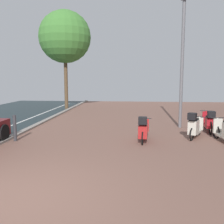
{
  "coord_description": "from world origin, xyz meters",
  "views": [
    {
      "loc": [
        2.2,
        -4.36,
        2.26
      ],
      "look_at": [
        1.57,
        2.84,
        1.29
      ],
      "focal_mm": 41.11,
      "sensor_mm": 36.0,
      "label": 1
    }
  ],
  "objects_px": {
    "lamp_post": "(182,56)",
    "street_tree": "(65,37)",
    "scooter_extra": "(195,126)",
    "bollard_far": "(15,128)",
    "scooter_far": "(143,130)",
    "scooter_near": "(209,122)"
  },
  "relations": [
    {
      "from": "lamp_post",
      "to": "street_tree",
      "type": "relative_size",
      "value": 0.83
    },
    {
      "from": "street_tree",
      "to": "scooter_extra",
      "type": "bearing_deg",
      "value": -50.5
    },
    {
      "from": "street_tree",
      "to": "bollard_far",
      "type": "bearing_deg",
      "value": -85.91
    },
    {
      "from": "scooter_near",
      "to": "lamp_post",
      "type": "xyz_separation_m",
      "value": [
        -1.0,
        0.97,
        2.77
      ]
    },
    {
      "from": "scooter_near",
      "to": "lamp_post",
      "type": "relative_size",
      "value": 0.3
    },
    {
      "from": "scooter_near",
      "to": "lamp_post",
      "type": "height_order",
      "value": "lamp_post"
    },
    {
      "from": "lamp_post",
      "to": "street_tree",
      "type": "bearing_deg",
      "value": 136.9
    },
    {
      "from": "scooter_extra",
      "to": "lamp_post",
      "type": "bearing_deg",
      "value": 94.17
    },
    {
      "from": "scooter_near",
      "to": "street_tree",
      "type": "height_order",
      "value": "street_tree"
    },
    {
      "from": "scooter_extra",
      "to": "street_tree",
      "type": "bearing_deg",
      "value": 129.5
    },
    {
      "from": "scooter_far",
      "to": "lamp_post",
      "type": "distance_m",
      "value": 4.31
    },
    {
      "from": "scooter_far",
      "to": "scooter_extra",
      "type": "distance_m",
      "value": 2.02
    },
    {
      "from": "scooter_extra",
      "to": "street_tree",
      "type": "relative_size",
      "value": 0.22
    },
    {
      "from": "street_tree",
      "to": "bollard_far",
      "type": "relative_size",
      "value": 7.44
    },
    {
      "from": "scooter_far",
      "to": "bollard_far",
      "type": "relative_size",
      "value": 1.95
    },
    {
      "from": "scooter_extra",
      "to": "lamp_post",
      "type": "xyz_separation_m",
      "value": [
        -0.16,
        2.14,
        2.75
      ]
    },
    {
      "from": "street_tree",
      "to": "bollard_far",
      "type": "distance_m",
      "value": 10.72
    },
    {
      "from": "street_tree",
      "to": "lamp_post",
      "type": "bearing_deg",
      "value": -43.1
    },
    {
      "from": "scooter_near",
      "to": "scooter_extra",
      "type": "height_order",
      "value": "scooter_extra"
    },
    {
      "from": "scooter_far",
      "to": "scooter_extra",
      "type": "bearing_deg",
      "value": 18.65
    },
    {
      "from": "scooter_extra",
      "to": "lamp_post",
      "type": "distance_m",
      "value": 3.49
    },
    {
      "from": "lamp_post",
      "to": "scooter_far",
      "type": "bearing_deg",
      "value": -122.29
    }
  ]
}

